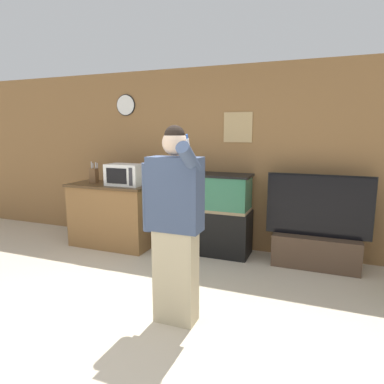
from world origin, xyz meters
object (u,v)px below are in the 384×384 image
Objects in this scene: counter_island at (112,215)px; aquarium_on_stand at (208,213)px; person_standing at (174,223)px; tv_on_stand at (316,240)px; microwave at (125,175)px; knife_block at (94,175)px.

aquarium_on_stand is at bearing 9.82° from counter_island.
person_standing reaches higher than counter_island.
microwave is at bearing -174.31° from tv_on_stand.
microwave is 1.65× the size of knife_block.
tv_on_stand is 2.21m from person_standing.
aquarium_on_stand is at bearing 99.50° from person_standing.
tv_on_stand is (3.19, 0.20, -0.71)m from knife_block.
tv_on_stand is 0.72× the size of person_standing.
microwave is 2.14m from person_standing.
tv_on_stand is (2.61, 0.26, -0.74)m from microwave.
knife_block reaches higher than microwave.
counter_island is 0.66m from knife_block.
person_standing is (-1.14, -1.81, 0.57)m from tv_on_stand.
counter_island is 3.97× the size of knife_block.
tv_on_stand is (1.44, -0.01, -0.22)m from aquarium_on_stand.
person_standing reaches higher than aquarium_on_stand.
person_standing is at bearing -38.00° from knife_block.
tv_on_stand reaches higher than aquarium_on_stand.
aquarium_on_stand reaches higher than counter_island.
knife_block is 3.28m from tv_on_stand.
counter_island is at bearing -175.31° from tv_on_stand.
knife_block reaches higher than tv_on_stand.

